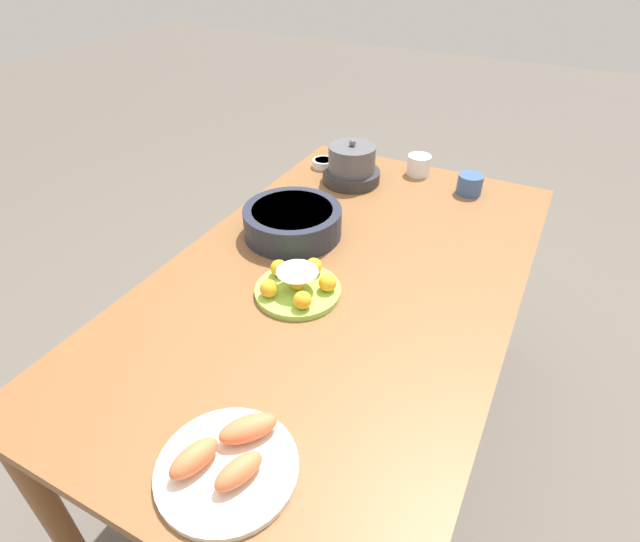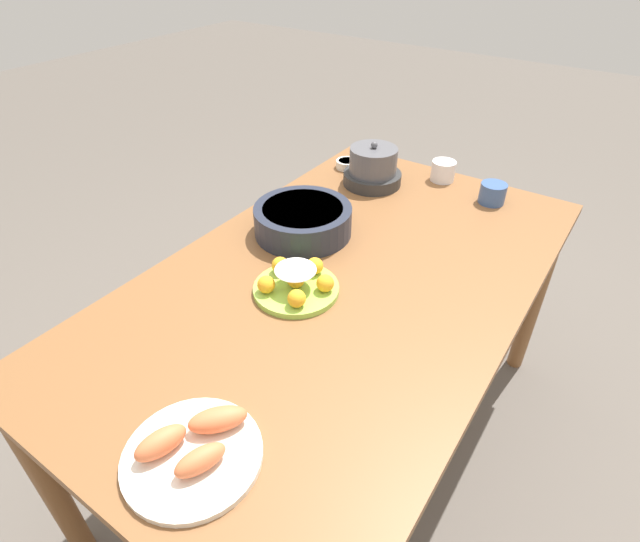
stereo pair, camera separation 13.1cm
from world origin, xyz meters
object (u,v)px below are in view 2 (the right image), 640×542
serving_bowl (303,219)px  seafood_platter (193,449)px  sauce_bowl (347,164)px  dining_table (342,299)px  warming_pot (373,168)px  cake_plate (296,283)px  cup_near (493,193)px  cup_far (443,171)px

serving_bowl → seafood_platter: bearing=-158.6°
sauce_bowl → seafood_platter: bearing=-160.6°
dining_table → warming_pot: size_ratio=7.60×
cake_plate → cup_near: 0.81m
serving_bowl → cup_near: bearing=-38.4°
seafood_platter → sauce_bowl: bearing=19.4°
warming_pot → cake_plate: bearing=-167.4°
cake_plate → seafood_platter: 0.51m
seafood_platter → cup_far: cup_far is taller
sauce_bowl → warming_pot: bearing=-114.3°
dining_table → cake_plate: 0.18m
cake_plate → cup_far: bearing=-3.5°
cake_plate → sauce_bowl: size_ratio=2.65×
cup_near → warming_pot: 0.42m
dining_table → seafood_platter: seafood_platter is taller
cup_far → cup_near: bearing=-107.9°
dining_table → warming_pot: bearing=21.6°
dining_table → serving_bowl: size_ratio=5.34×
cup_near → serving_bowl: bearing=141.6°
serving_bowl → seafood_platter: serving_bowl is taller
sauce_bowl → cup_near: bearing=-85.9°
warming_pot → serving_bowl: bearing=178.9°
serving_bowl → sauce_bowl: 0.50m
serving_bowl → seafood_platter: 0.80m
cup_far → sauce_bowl: bearing=107.0°
warming_pot → cup_near: bearing=-75.4°
cake_plate → warming_pot: size_ratio=1.08×
dining_table → sauce_bowl: bearing=30.9°
dining_table → seafood_platter: size_ratio=6.17×
cup_near → warming_pot: warming_pot is taller
cup_far → warming_pot: warming_pot is taller
cake_plate → cup_near: size_ratio=2.58×
seafood_platter → cup_far: bearing=3.6°
seafood_platter → cake_plate: bearing=15.1°
cake_plate → serving_bowl: bearing=32.4°
sauce_bowl → seafood_platter: (-1.22, -0.43, 0.00)m
seafood_platter → warming_pot: 1.19m
cup_near → cake_plate: bearing=161.4°
dining_table → warming_pot: (0.53, 0.21, 0.15)m
cup_near → warming_pot: (-0.11, 0.41, 0.03)m
dining_table → cup_far: cup_far is taller
dining_table → cup_near: 0.68m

